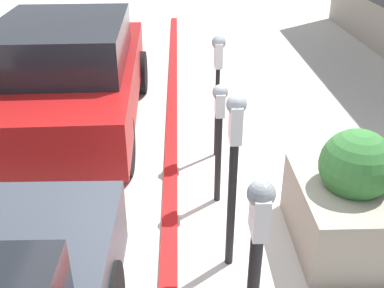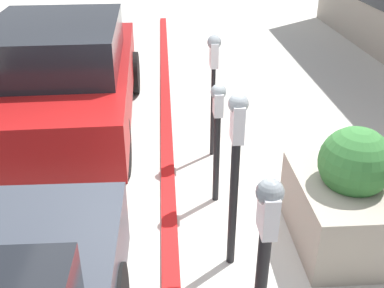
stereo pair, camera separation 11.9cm
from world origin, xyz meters
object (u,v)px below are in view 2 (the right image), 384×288
parking_meter_second (236,155)px  parked_car_middle (62,74)px  parking_meter_nearest (264,252)px  parking_meter_fourth (214,65)px  planter_box (348,199)px  parking_meter_middle (218,122)px

parking_meter_second → parked_car_middle: size_ratio=0.37×
parked_car_middle → parking_meter_nearest: bearing=-155.3°
parking_meter_fourth → planter_box: size_ratio=1.27×
parking_meter_second → parked_car_middle: parking_meter_second is taller
parking_meter_nearest → planter_box: parking_meter_nearest is taller
parking_meter_fourth → planter_box: (-1.76, -1.08, -0.73)m
planter_box → parking_meter_second: bearing=102.3°
parking_meter_nearest → planter_box: (1.30, -1.10, -0.56)m
parking_meter_nearest → parking_meter_fourth: size_ratio=0.99×
parked_car_middle → parking_meter_fourth: bearing=-116.0°
parking_meter_fourth → parked_car_middle: parked_car_middle is taller
parking_meter_fourth → planter_box: parking_meter_fourth is taller
parking_meter_middle → parking_meter_fourth: (1.02, -0.06, 0.26)m
parking_meter_second → parking_meter_fourth: parking_meter_second is taller
parking_meter_fourth → parked_car_middle: size_ratio=0.35×
parking_meter_middle → parked_car_middle: (1.92, 1.93, -0.12)m
parking_meter_nearest → parked_car_middle: (3.96, 1.97, -0.21)m
parking_meter_fourth → parking_meter_nearest: bearing=179.6°
parking_meter_nearest → parking_meter_second: (1.06, 0.02, 0.08)m
parking_meter_middle → parking_meter_fourth: size_ratio=0.86×
parking_meter_fourth → parking_meter_second: bearing=179.0°
parking_meter_second → parked_car_middle: 3.51m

